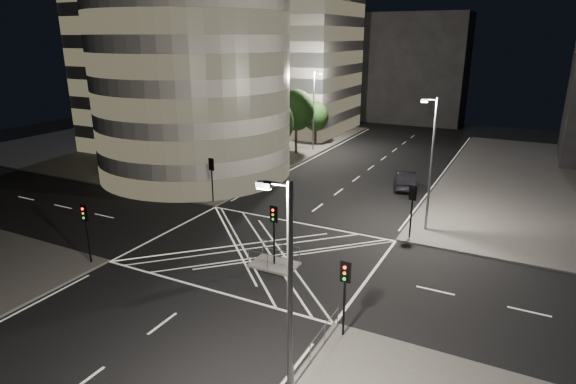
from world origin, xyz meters
The scene contains 23 objects.
ground centered at (0.00, 0.00, 0.00)m, with size 120.00×120.00×0.00m, color black.
sidewalk_far_left centered at (-29.00, 27.00, 0.07)m, with size 42.00×42.00×0.15m, color #4D4A49.
central_island centered at (2.00, -1.50, 0.07)m, with size 3.00×2.00×0.15m, color slate.
office_tower_curved centered at (-20.74, 18.74, 12.65)m, with size 30.00×29.00×27.20m.
office_block_rear centered at (-22.00, 42.00, 11.15)m, with size 24.00×16.00×22.00m, color #989690.
building_far_end centered at (-4.00, 58.00, 9.00)m, with size 18.00×8.00×18.00m, color black.
tree_a centered at (-10.50, 9.00, 4.34)m, with size 4.20×4.20×6.61m.
tree_b centered at (-10.50, 15.00, 5.10)m, with size 4.37×4.37×7.47m.
tree_c centered at (-10.50, 21.00, 4.94)m, with size 4.81×4.81×7.56m.
tree_d centered at (-10.50, 27.00, 5.57)m, with size 4.41×4.41×7.97m.
tree_e centered at (-10.50, 33.00, 3.96)m, with size 3.48×3.48×5.83m.
traffic_signal_fl centered at (-8.80, 6.80, 2.91)m, with size 0.55×0.22×4.00m.
traffic_signal_nl centered at (-8.80, -6.80, 2.91)m, with size 0.55×0.22×4.00m.
traffic_signal_fr centered at (8.80, 6.80, 2.91)m, with size 0.55×0.22×4.00m.
traffic_signal_nr centered at (8.80, -6.80, 2.91)m, with size 0.55×0.22×4.00m.
traffic_signal_island centered at (2.00, -1.50, 2.91)m, with size 0.55×0.22×4.00m.
street_lamp_left_near centered at (-9.44, 12.00, 5.54)m, with size 1.25×0.25×10.00m.
street_lamp_left_far centered at (-9.44, 30.00, 5.54)m, with size 1.25×0.25×10.00m.
street_lamp_right_far centered at (9.44, 9.00, 5.54)m, with size 1.25×0.25×10.00m.
street_lamp_right_near centered at (9.44, -14.00, 5.54)m, with size 1.25×0.25×10.00m.
railing_island_south centered at (2.00, -2.40, 0.70)m, with size 2.80×0.06×1.10m, color slate.
railing_island_north centered at (2.00, -0.60, 0.70)m, with size 2.80×0.06×1.10m, color slate.
sedan centered at (5.37, 19.12, 0.85)m, with size 1.80×5.16×1.70m, color black.
Camera 1 is at (15.75, -26.32, 14.29)m, focal length 30.00 mm.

